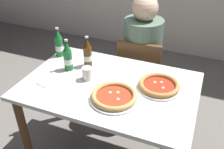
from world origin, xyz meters
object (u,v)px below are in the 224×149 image
Objects in this scene: chair_behind_table at (140,74)px; beer_bottle_left at (68,57)px; pizza_marinara_far at (114,96)px; pizza_margherita_near at (159,86)px; beer_bottle_right at (88,54)px; dining_table_main at (109,97)px; napkin_with_cutlery at (51,80)px; diner_seated at (141,62)px; beer_bottle_center at (59,44)px; paper_cup at (87,73)px.

chair_behind_table is 3.44× the size of beer_bottle_left.
pizza_margherita_near is at bearing 43.57° from pizza_marinara_far.
pizza_marinara_far is 0.47m from beer_bottle_right.
beer_bottle_left is at bearing -137.28° from beer_bottle_right.
dining_table_main is at bearing -165.74° from pizza_margherita_near.
beer_bottle_left is (-0.69, -0.02, 0.08)m from pizza_margherita_near.
dining_table_main is 1.41× the size of chair_behind_table.
pizza_marinara_far is at bearing -3.46° from napkin_with_cutlery.
pizza_marinara_far is (0.09, -0.14, 0.13)m from dining_table_main.
pizza_margherita_near is at bearing -8.63° from beer_bottle_right.
diner_seated is 0.77m from beer_bottle_left.
dining_table_main is 4.01× the size of pizza_margherita_near.
pizza_margherita_near is at bearing 1.25° from beer_bottle_left.
beer_bottle_left reaches higher than pizza_margherita_near.
pizza_margherita_near is 1.21× the size of beer_bottle_left.
beer_bottle_center is (-0.64, 0.38, 0.08)m from pizza_marinara_far.
beer_bottle_left is at bearing 47.60° from chair_behind_table.
beer_bottle_right reaches higher than paper_cup.
diner_seated is (0.05, 0.66, -0.05)m from dining_table_main.
beer_bottle_right is at bearing 61.02° from napkin_with_cutlery.
beer_bottle_left is (-0.41, -0.54, 0.37)m from chair_behind_table.
chair_behind_table is 0.65m from beer_bottle_right.
diner_seated is 0.82m from pizza_marinara_far.
beer_bottle_right is at bearing 50.40° from chair_behind_table.
paper_cup is at bearing -31.45° from beer_bottle_center.
beer_bottle_right is at bearing -121.27° from diner_seated.
beer_bottle_center reaches higher than napkin_with_cutlery.
chair_behind_table is 0.72m from paper_cup.
chair_behind_table is at bearing 93.11° from pizza_marinara_far.
dining_table_main is at bearing -94.00° from diner_seated.
dining_table_main is at bearing -23.26° from beer_bottle_center.
paper_cup is at bearing 64.90° from chair_behind_table.
napkin_with_cutlery is (-0.45, -0.77, 0.17)m from diner_seated.
dining_table_main is 4.86× the size of beer_bottle_right.
napkin_with_cutlery is at bearing -153.94° from paper_cup.
diner_seated is at bearing -88.03° from chair_behind_table.
pizza_margherita_near is at bearing 112.90° from chair_behind_table.
paper_cup is at bearing -108.22° from diner_seated.
diner_seated is at bearing 116.26° from pizza_margherita_near.
beer_bottle_center is 1.00× the size of beer_bottle_right.
napkin_with_cutlery is 2.32× the size of paper_cup.
beer_bottle_left is at bearing 161.59° from paper_cup.
beer_bottle_center is at bearing 170.27° from pizza_margherita_near.
beer_bottle_right is (-0.30, -0.49, 0.27)m from diner_seated.
diner_seated is 5.49× the size of napkin_with_cutlery.
pizza_margherita_near is 0.89m from beer_bottle_center.
diner_seated is at bearing 59.56° from napkin_with_cutlery.
pizza_marinara_far is 1.46× the size of napkin_with_cutlery.
napkin_with_cutlery is at bearing 52.54° from chair_behind_table.
chair_behind_table is 3.86× the size of napkin_with_cutlery.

